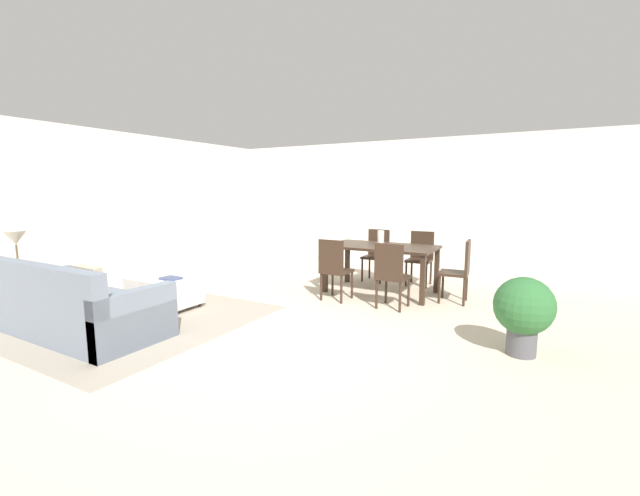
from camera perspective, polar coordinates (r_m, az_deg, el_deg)
The scene contains 17 objects.
ground_plane at distance 4.71m, azimuth -5.40°, elevation -12.06°, with size 10.80×10.80×0.00m, color beige.
wall_back at distance 8.99m, azimuth 13.09°, elevation 6.16°, with size 9.00×0.12×2.70m, color silver.
wall_left at distance 8.17m, azimuth -30.32°, elevation 5.09°, with size 0.12×11.00×2.70m, color silver.
area_rug at distance 5.82m, azimuth -25.47°, elevation -8.85°, with size 3.00×2.80×0.01m, color gray.
couch at distance 5.40m, azimuth -31.17°, elevation -7.40°, with size 2.11×0.95×0.86m.
ottoman_table at distance 6.12m, azimuth -21.13°, elevation -5.60°, with size 1.00×0.55×0.40m.
side_table at distance 6.59m, azimuth -36.63°, elevation -3.66°, with size 0.40×0.40×0.59m.
table_lamp at distance 6.52m, azimuth -37.03°, elevation 0.96°, with size 0.26×0.26×0.53m.
dining_table at distance 6.49m, azimuth 8.62°, elevation -0.41°, with size 1.69×0.94×0.76m.
dining_chair_near_left at distance 5.95m, azimuth 1.99°, elevation -2.58°, with size 0.41×0.41×0.92m.
dining_chair_near_right at distance 5.61m, azimuth 9.98°, elevation -3.35°, with size 0.41×0.41×0.92m.
dining_chair_far_left at distance 7.41m, azimuth 7.99°, elevation -0.53°, with size 0.40×0.40×0.92m.
dining_chair_far_right at distance 7.21m, azimuth 13.98°, elevation -0.93°, with size 0.41×0.41×0.92m.
dining_chair_head_east at distance 6.18m, azimuth 19.14°, elevation -2.63°, with size 0.43×0.43×0.92m.
vase_centerpiece at distance 6.43m, azimuth 8.55°, elevation 1.39°, with size 0.10×0.10×0.24m, color silver.
book_on_ottoman at distance 5.97m, azimuth -20.30°, elevation -4.03°, with size 0.26×0.20×0.03m, color #3F4C72.
potted_plant at distance 4.48m, azimuth 26.78°, elevation -7.74°, with size 0.57×0.57×0.79m.
Camera 1 is at (2.54, -3.62, 1.62)m, focal length 22.70 mm.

